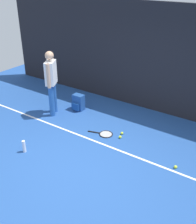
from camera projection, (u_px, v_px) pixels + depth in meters
name	position (u px, v px, depth m)	size (l,w,h in m)	color
ground_plane	(87.00, 164.00, 5.58)	(12.00, 12.00, 0.00)	#234C93
back_fence	(155.00, 60.00, 7.13)	(10.00, 0.10, 2.81)	black
court_line	(107.00, 146.00, 6.14)	(9.00, 0.05, 0.00)	white
tennis_player	(51.00, 80.00, 7.08)	(0.38, 0.48, 1.70)	#2659A5
tennis_racket	(105.00, 134.00, 6.56)	(0.64, 0.40, 0.03)	black
backpack	(78.00, 103.00, 7.63)	(0.30, 0.29, 0.44)	#1E478C
tennis_ball_by_fence	(120.00, 137.00, 6.41)	(0.07, 0.07, 0.07)	#CCE033
tennis_ball_mid_court	(176.00, 167.00, 5.44)	(0.07, 0.07, 0.07)	#CCE033
tennis_ball_far_left	(122.00, 133.00, 6.55)	(0.07, 0.07, 0.07)	#CCE033
water_bottle	(24.00, 146.00, 5.89)	(0.07, 0.07, 0.27)	white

